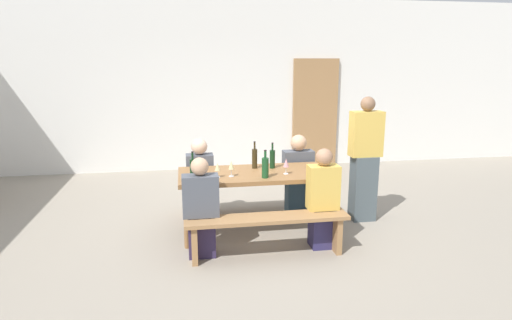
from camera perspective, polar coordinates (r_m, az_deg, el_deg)
ground_plane at (r=5.40m, az=0.00°, el=-9.35°), size 24.00×24.00×0.00m
back_wall at (r=8.36m, az=-3.92°, el=9.85°), size 14.00×0.20×3.20m
wooden_door at (r=8.62m, az=7.82°, el=6.18°), size 0.90×0.06×2.10m
tasting_table at (r=5.18m, az=0.00°, el=-2.50°), size 1.84×0.83×0.75m
bench_near at (r=4.62m, az=1.50°, el=-8.67°), size 1.74×0.30×0.45m
bench_far at (r=5.95m, az=-1.15°, el=-3.65°), size 1.74×0.30×0.45m
wine_bottle_0 at (r=4.83m, az=-8.35°, el=-1.20°), size 0.07×0.07×0.33m
wine_bottle_1 at (r=4.89m, az=1.23°, el=-0.96°), size 0.08×0.08×0.32m
wine_bottle_2 at (r=5.33m, az=-0.19°, el=0.27°), size 0.07×0.07×0.34m
wine_bottle_3 at (r=5.33m, az=2.18°, el=0.19°), size 0.07×0.07×0.32m
wine_glass_0 at (r=4.92m, az=-5.14°, el=-0.99°), size 0.07×0.07×0.17m
wine_glass_1 at (r=5.06m, az=4.01°, el=-0.44°), size 0.07×0.07×0.19m
wine_glass_2 at (r=4.95m, az=-3.30°, el=-0.75°), size 0.07×0.07×0.18m
wine_glass_3 at (r=4.90m, az=-7.39°, el=-1.16°), size 0.06×0.06×0.17m
seated_guest_near_0 at (r=4.63m, az=-7.30°, el=-6.62°), size 0.38×0.24×1.08m
seated_guest_near_1 at (r=4.85m, az=8.81°, el=-5.38°), size 0.34×0.24×1.13m
seated_guest_far_0 at (r=5.70m, az=-7.40°, el=-2.72°), size 0.35×0.24×1.08m
seated_guest_far_1 at (r=5.90m, az=5.56°, el=-2.15°), size 0.41×0.24×1.09m
standing_host at (r=5.73m, az=14.18°, el=-0.25°), size 0.40×0.24×1.62m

